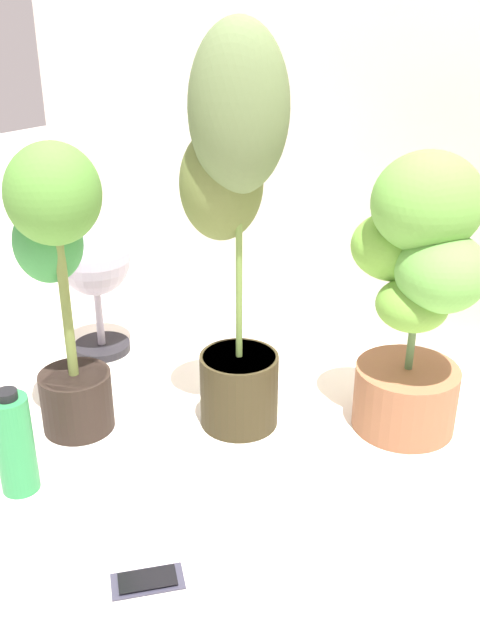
% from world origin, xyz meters
% --- Properties ---
extents(ground_plane, '(8.00, 8.00, 0.00)m').
position_xyz_m(ground_plane, '(0.00, 0.00, 0.00)').
color(ground_plane, silver).
rests_on(ground_plane, ground).
extents(mylar_back_wall, '(3.20, 0.01, 2.00)m').
position_xyz_m(mylar_back_wall, '(0.00, 0.86, 1.00)').
color(mylar_back_wall, silver).
rests_on(mylar_back_wall, ground).
extents(potted_plant_front_left, '(0.33, 0.32, 0.76)m').
position_xyz_m(potted_plant_front_left, '(-0.34, -0.11, 0.46)').
color(potted_plant_front_left, black).
rests_on(potted_plant_front_left, ground).
extents(potted_plant_back_right, '(0.45, 0.36, 0.74)m').
position_xyz_m(potted_plant_back_right, '(0.35, 0.42, 0.41)').
color(potted_plant_back_right, '#8F593B').
rests_on(potted_plant_back_right, ground).
extents(potted_plant_center, '(0.33, 0.30, 1.02)m').
position_xyz_m(potted_plant_center, '(-0.02, 0.18, 0.59)').
color(potted_plant_center, '#322A17').
rests_on(potted_plant_center, ground).
extents(cell_phone, '(0.14, 0.16, 0.01)m').
position_xyz_m(cell_phone, '(0.21, -0.39, 0.00)').
color(cell_phone, '#313040').
rests_on(cell_phone, ground).
extents(floor_fan, '(0.27, 0.27, 0.42)m').
position_xyz_m(floor_fan, '(-0.60, 0.22, 0.29)').
color(floor_fan, black).
rests_on(floor_fan, ground).
extents(nutrient_bottle, '(0.09, 0.09, 0.27)m').
position_xyz_m(nutrient_bottle, '(-0.23, -0.37, 0.13)').
color(nutrient_bottle, '#2A8746').
rests_on(nutrient_bottle, ground).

